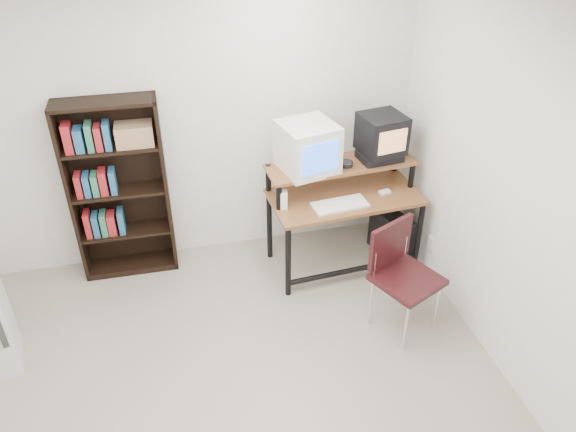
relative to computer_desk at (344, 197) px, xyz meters
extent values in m
cube|color=#A19886|center=(-1.25, -1.47, -0.70)|extent=(4.00, 4.00, 0.01)
cube|color=white|center=(-1.25, -1.47, 1.90)|extent=(4.00, 4.00, 0.01)
cube|color=silver|center=(-1.25, 0.53, 0.60)|extent=(4.00, 0.01, 2.60)
cube|color=silver|center=(0.75, -1.47, 0.60)|extent=(0.01, 4.00, 2.60)
cube|color=brown|center=(0.00, -0.02, 0.02)|extent=(1.35, 0.74, 0.03)
cube|color=brown|center=(-0.01, 0.11, 0.27)|extent=(1.33, 0.48, 0.02)
cylinder|color=black|center=(-0.59, -0.35, -0.34)|extent=(0.05, 0.05, 0.72)
cylinder|color=black|center=(0.64, -0.27, -0.34)|extent=(0.05, 0.05, 0.72)
cylinder|color=black|center=(-0.63, 0.22, -0.21)|extent=(0.05, 0.05, 0.98)
cylinder|color=black|center=(0.60, 0.31, -0.21)|extent=(0.05, 0.05, 0.98)
cylinder|color=black|center=(0.02, -0.31, -0.58)|extent=(1.23, 0.14, 0.05)
cube|color=white|center=(-0.32, 0.10, 0.48)|extent=(0.53, 0.53, 0.42)
cube|color=blue|center=(-0.27, -0.12, 0.48)|extent=(0.32, 0.09, 0.26)
cube|color=black|center=(0.34, 0.10, 0.31)|extent=(0.39, 0.30, 0.08)
cube|color=black|center=(0.35, 0.13, 0.52)|extent=(0.41, 0.40, 0.34)
cube|color=tan|center=(0.38, -0.05, 0.52)|extent=(0.26, 0.06, 0.20)
cylinder|color=#26262B|center=(0.02, 0.06, 0.30)|extent=(0.12, 0.12, 0.05)
cube|color=white|center=(-0.10, -0.18, 0.04)|extent=(0.49, 0.26, 0.03)
cube|color=black|center=(0.36, -0.08, 0.02)|extent=(0.26, 0.24, 0.01)
cube|color=white|center=(0.35, -0.07, 0.04)|extent=(0.11, 0.08, 0.03)
cube|color=white|center=(-0.58, -0.09, 0.11)|extent=(0.09, 0.09, 0.17)
cube|color=black|center=(0.51, 0.02, -0.49)|extent=(0.33, 0.49, 0.42)
cube|color=black|center=(0.21, -0.95, -0.21)|extent=(0.60, 0.60, 0.04)
cube|color=black|center=(0.12, -0.76, 0.02)|extent=(0.41, 0.22, 0.37)
cylinder|color=silver|center=(0.12, -1.19, -0.47)|extent=(0.02, 0.02, 0.47)
cylinder|color=silver|center=(0.46, -1.04, -0.47)|extent=(0.02, 0.02, 0.47)
cylinder|color=silver|center=(-0.03, -0.86, -0.47)|extent=(0.02, 0.02, 0.47)
cylinder|color=silver|center=(0.30, -0.71, -0.47)|extent=(0.02, 0.02, 0.47)
cube|color=black|center=(-2.30, 0.37, 0.12)|extent=(0.03, 0.27, 1.64)
cube|color=black|center=(-1.51, 0.36, 0.12)|extent=(0.03, 0.27, 1.64)
cube|color=black|center=(-1.90, 0.49, 0.12)|extent=(0.82, 0.03, 1.64)
cube|color=black|center=(-1.91, 0.36, 0.92)|extent=(0.82, 0.29, 0.03)
cube|color=black|center=(-1.91, 0.36, -0.67)|extent=(0.82, 0.29, 0.06)
cube|color=black|center=(-1.91, 0.36, -0.29)|extent=(0.76, 0.27, 0.03)
cube|color=black|center=(-1.91, 0.36, 0.12)|extent=(0.76, 0.27, 0.02)
cube|color=black|center=(-1.91, 0.36, 0.53)|extent=(0.76, 0.27, 0.02)
cube|color=#96704C|center=(-1.71, 0.36, 0.63)|extent=(0.30, 0.21, 0.18)
cube|color=#333333|center=(-2.75, -0.80, -0.22)|extent=(0.04, 0.02, 0.31)
cube|color=beige|center=(0.74, -0.32, -0.40)|extent=(0.02, 0.08, 0.12)
camera|label=1|loc=(-1.47, -4.00, 2.57)|focal=35.00mm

